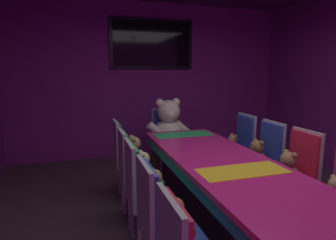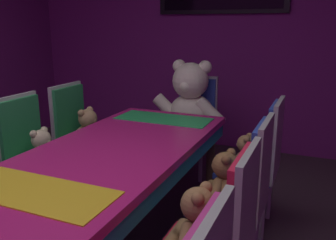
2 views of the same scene
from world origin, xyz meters
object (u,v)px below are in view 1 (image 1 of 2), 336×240
Objects in this scene: chair_left_5 at (123,152)px; throne_chair at (166,133)px; teddy_left_5 at (135,151)px; teddy_right_5 at (232,145)px; teddy_right_2 at (335,194)px; teddy_left_3 at (155,186)px; chair_right_3 at (299,167)px; teddy_left_4 at (143,167)px; wall_tv at (152,44)px; king_teddy_bear at (169,125)px; banquet_table at (242,180)px; chair_left_4 at (130,167)px; chair_right_5 at (241,142)px; teddy_right_4 at (256,155)px; teddy_right_3 at (287,169)px; chair_left_3 at (139,185)px; chair_left_2 at (156,217)px; teddy_left_2 at (176,217)px; chair_right_4 at (267,153)px.

throne_chair is (0.82, 0.90, 0.00)m from chair_left_5.
teddy_left_5 is 1.28× the size of teddy_right_5.
teddy_right_2 is 0.28× the size of throne_chair.
chair_right_3 is at bearing -1.00° from teddy_left_3.
wall_tv is at bearing 73.46° from teddy_left_4.
teddy_right_5 is at bearing -89.56° from teddy_right_2.
throne_chair is at bearing 64.85° from teddy_left_4.
teddy_left_4 is 0.42× the size of king_teddy_bear.
teddy_right_5 is at bearing 63.16° from banquet_table.
chair_right_5 is (1.66, 0.57, 0.00)m from chair_left_4.
king_teddy_bear reaches higher than teddy_left_5.
teddy_right_4 is at bearing 49.19° from banquet_table.
chair_right_3 is at bearing 180.00° from teddy_right_3.
chair_right_5 is (0.15, 0.57, 0.00)m from teddy_right_4.
wall_tv is (0.82, 1.74, 1.45)m from chair_left_5.
chair_left_3 is 1.08m from teddy_left_5.
chair_left_2 and chair_right_5 have the same top height.
teddy_right_2 is at bearing 90.44° from teddy_right_5.
chair_left_2 reaches higher than teddy_right_3.
king_teddy_bear is (0.00, 2.09, 0.10)m from banquet_table.
chair_left_4 is at bearing -35.53° from teddy_right_2.
teddy_right_3 is at bearing -0.00° from chair_right_3.
king_teddy_bear reaches higher than teddy_right_4.
teddy_left_3 is (-0.00, 0.56, 0.01)m from teddy_left_2.
teddy_left_3 is at bearing 19.85° from teddy_right_4.
chair_left_3 is at bearing 16.61° from chair_right_4.
chair_right_5 is 3.60× the size of teddy_right_5.
teddy_left_4 is 0.32× the size of chair_left_5.
teddy_left_4 is 1.52m from chair_right_4.
teddy_left_3 is (-0.69, 0.30, -0.08)m from banquet_table.
banquet_table is 3.48× the size of chair_left_2.
teddy_left_3 is 0.85× the size of teddy_right_3.
chair_left_4 is at bearing -17.59° from chair_right_3.
chair_right_5 is at bearing -97.32° from teddy_right_3.
chair_right_4 is at bearing -0.21° from teddy_left_4.
throne_chair is (-0.69, 1.47, 0.00)m from teddy_right_4.
chair_left_5 is 2.82× the size of teddy_left_5.
teddy_left_4 is at bearing -25.15° from throne_chair.
chair_left_5 reaches higher than banquet_table.
teddy_left_2 is at bearing -90.09° from teddy_left_4.
teddy_left_2 is 1.01× the size of teddy_right_5.
throne_chair is 1.68m from wall_tv.
banquet_table is 12.48× the size of teddy_left_2.
chair_left_4 is 1.00× the size of chair_right_4.
chair_left_3 and throne_chair have the same top height.
teddy_left_2 reaches higher than teddy_right_2.
teddy_right_3 is 0.46× the size of king_teddy_bear.
teddy_left_5 reaches higher than teddy_left_4.
teddy_right_3 is at bearing 90.06° from teddy_right_5.
king_teddy_bear reaches higher than teddy_right_2.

